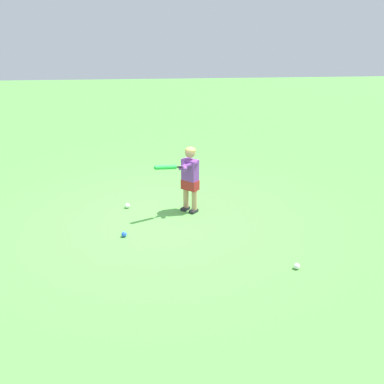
% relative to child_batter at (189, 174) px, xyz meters
% --- Properties ---
extents(ground_plane, '(40.00, 40.00, 0.00)m').
position_rel_child_batter_xyz_m(ground_plane, '(0.51, 0.30, -0.65)').
color(ground_plane, '#519942').
extents(child_batter, '(0.73, 0.50, 1.08)m').
position_rel_child_batter_xyz_m(child_batter, '(0.00, 0.00, 0.00)').
color(child_batter, '#232328').
rests_on(child_batter, ground).
extents(play_ball_center_lawn, '(0.08, 0.08, 0.08)m').
position_rel_child_batter_xyz_m(play_ball_center_lawn, '(1.01, 0.80, -0.61)').
color(play_ball_center_lawn, blue).
rests_on(play_ball_center_lawn, ground).
extents(play_ball_near_batter, '(0.08, 0.08, 0.08)m').
position_rel_child_batter_xyz_m(play_ball_near_batter, '(-1.17, 1.89, -0.61)').
color(play_ball_near_batter, white).
rests_on(play_ball_near_batter, ground).
extents(play_ball_by_bucket, '(0.09, 0.09, 0.09)m').
position_rel_child_batter_xyz_m(play_ball_by_bucket, '(1.01, -0.24, -0.61)').
color(play_ball_by_bucket, white).
rests_on(play_ball_by_bucket, ground).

